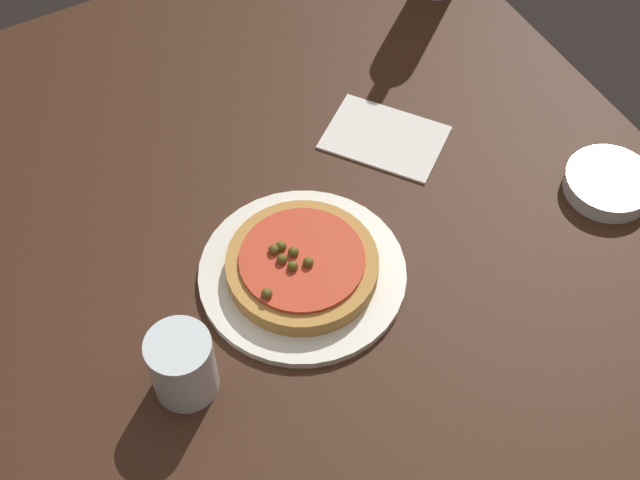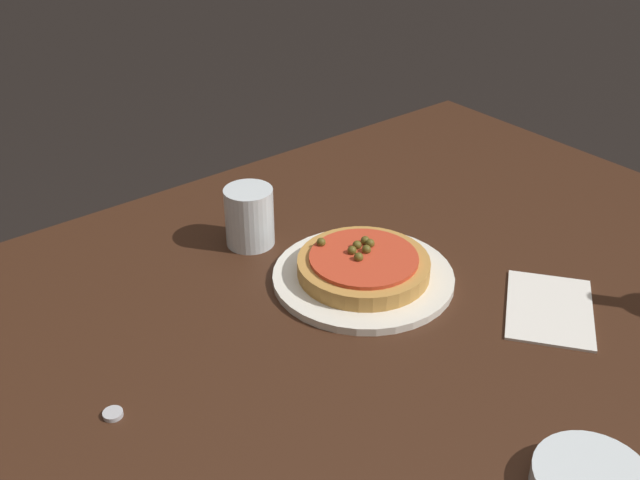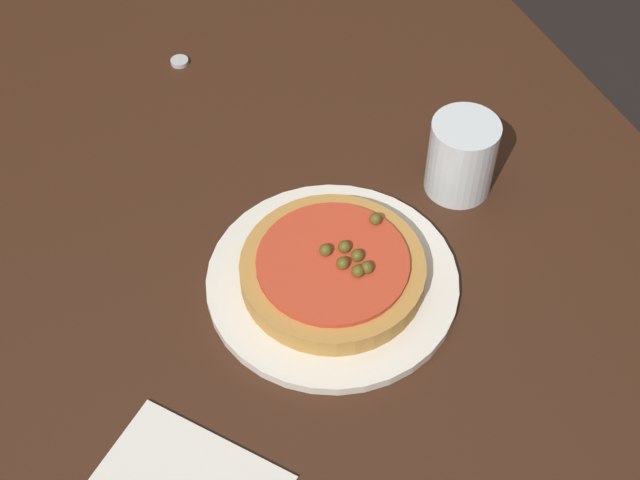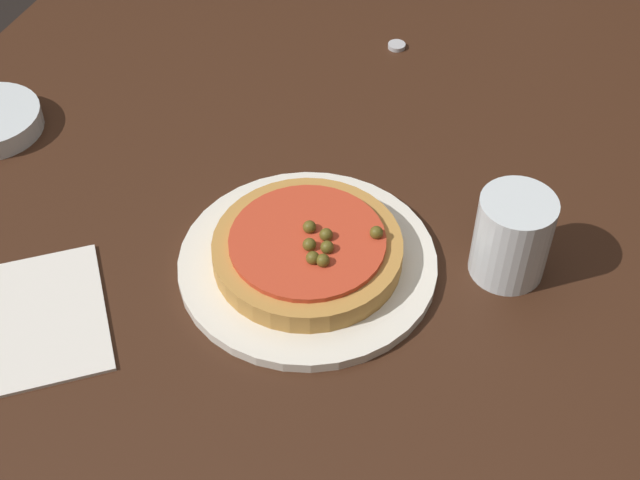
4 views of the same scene
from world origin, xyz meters
The scene contains 6 objects.
dining_table centered at (0.00, 0.00, 0.69)m, with size 1.59×1.02×0.77m.
dinner_plate centered at (0.13, 0.06, 0.78)m, with size 0.27×0.27×0.01m.
pizza centered at (0.13, 0.06, 0.80)m, with size 0.20×0.20×0.04m.
water_cup centered at (0.06, 0.25, 0.82)m, with size 0.08×0.08×0.10m.
side_bowl centered at (0.05, -0.39, 0.79)m, with size 0.12×0.12×0.03m.
paper_napkin centered at (0.29, -0.17, 0.77)m, with size 0.21×0.20×0.00m.
Camera 1 is at (-0.45, 0.35, 1.75)m, focal length 50.00 mm.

